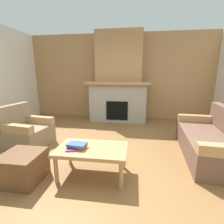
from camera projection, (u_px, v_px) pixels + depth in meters
ground at (102, 160)px, 2.83m from camera, size 9.00×9.00×0.00m
wall_back_wood_panel at (120, 77)px, 5.41m from camera, size 6.00×0.12×2.70m
fireplace at (119, 83)px, 5.09m from camera, size 1.90×0.82×2.70m
couch at (212, 141)px, 2.93m from camera, size 0.99×1.86×0.85m
armchair at (26, 132)px, 3.35m from camera, size 0.86×0.86×0.85m
coffee_table at (92, 151)px, 2.35m from camera, size 1.00×0.60×0.43m
ottoman at (23, 167)px, 2.26m from camera, size 0.52×0.52×0.40m
book_stack_near_edge at (76, 146)px, 2.31m from camera, size 0.30×0.26×0.07m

